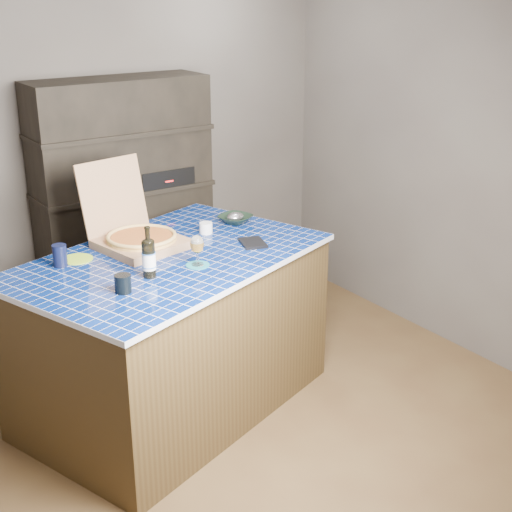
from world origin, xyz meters
TOP-DOWN VIEW (x-y plane):
  - room at (0.00, 0.00)m, footprint 3.50×3.50m
  - shelving_unit at (0.00, 1.53)m, footprint 1.20×0.41m
  - kitchen_island at (-0.25, 0.41)m, footprint 2.00×1.61m
  - pizza_box at (-0.32, 0.64)m, footprint 0.52×0.60m
  - mead_bottle at (-0.47, 0.20)m, footprint 0.07×0.07m
  - teal_trivet at (-0.19, 0.19)m, footprint 0.13×0.13m
  - wine_glass at (-0.19, 0.19)m, footprint 0.07×0.07m
  - tumbler at (-0.67, 0.09)m, footprint 0.08×0.08m
  - dvd_case at (0.25, 0.31)m, footprint 0.18×0.22m
  - bowl at (0.38, 0.70)m, footprint 0.26×0.26m
  - foil_contents at (0.38, 0.70)m, footprint 0.11×0.10m
  - white_jar at (0.13, 0.63)m, footprint 0.08×0.08m
  - navy_cup at (-0.80, 0.61)m, footprint 0.08×0.08m
  - green_trivet at (-0.69, 0.65)m, footprint 0.17×0.17m

SIDE VIEW (x-z plane):
  - kitchen_island at x=-0.25m, z-range 0.00..0.96m
  - shelving_unit at x=0.00m, z-range 0.00..1.80m
  - teal_trivet at x=-0.19m, z-range 0.95..0.96m
  - green_trivet at x=-0.69m, z-range 0.95..0.96m
  - dvd_case at x=0.25m, z-range 0.95..0.97m
  - bowl at x=0.38m, z-range 0.95..1.00m
  - white_jar at x=0.13m, z-range 0.95..1.02m
  - foil_contents at x=0.38m, z-range 0.97..1.02m
  - tumbler at x=-0.67m, z-range 0.95..1.05m
  - navy_cup at x=-0.80m, z-range 0.95..1.07m
  - pizza_box at x=-0.32m, z-range 0.79..1.26m
  - mead_bottle at x=-0.47m, z-range 0.92..1.20m
  - wine_glass at x=-0.19m, z-range 0.99..1.16m
  - room at x=0.00m, z-range -0.50..3.00m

